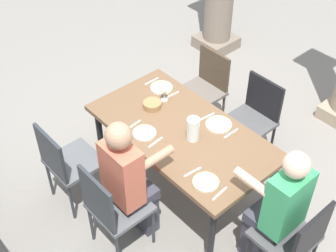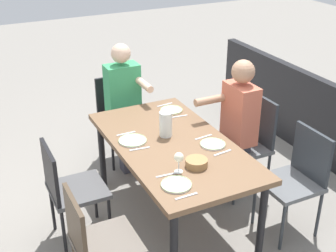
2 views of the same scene
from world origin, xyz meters
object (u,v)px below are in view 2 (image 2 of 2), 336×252
at_px(diner_woman_green, 233,126).
at_px(plate_2, 133,140).
at_px(chair_mid_north, 68,186).
at_px(wine_glass_0, 179,158).
at_px(dining_table, 173,150).
at_px(chair_west_north, 95,239).
at_px(chair_head_east, 119,112).
at_px(diner_man_white, 126,104).
at_px(bread_basket, 196,163).
at_px(plate_0, 176,184).
at_px(chair_west_south, 298,175).
at_px(water_pitcher, 166,125).
at_px(chair_mid_south, 250,139).
at_px(plate_3, 171,110).
at_px(plate_1, 213,144).

xyz_separation_m(diner_woman_green, plate_2, (0.05, 0.97, 0.06)).
xyz_separation_m(chair_mid_north, wine_glass_0, (-0.54, -0.71, 0.36)).
bearing_deg(wine_glass_0, dining_table, -20.97).
bearing_deg(plate_2, chair_west_north, 141.51).
xyz_separation_m(dining_table, chair_head_east, (1.27, 0.00, -0.17)).
distance_m(chair_mid_north, diner_man_white, 1.31).
bearing_deg(bread_basket, plate_2, 25.76).
bearing_deg(plate_0, plate_2, 1.98).
bearing_deg(plate_2, bread_basket, -154.24).
height_order(chair_west_south, plate_2, chair_west_south).
bearing_deg(diner_woman_green, diner_man_white, 35.59).
bearing_deg(water_pitcher, dining_table, 177.09).
relative_size(dining_table, chair_mid_south, 1.80).
height_order(plate_0, plate_2, same).
xyz_separation_m(chair_west_north, plate_0, (-0.01, -0.61, 0.27)).
xyz_separation_m(diner_woman_green, bread_basket, (-0.54, 0.69, 0.08)).
bearing_deg(chair_west_south, dining_table, 57.06).
distance_m(dining_table, diner_man_white, 1.08).
bearing_deg(chair_mid_north, dining_table, -97.86).
distance_m(chair_west_north, plate_3, 1.65).
xyz_separation_m(water_pitcher, bread_basket, (-0.56, 0.01, -0.07)).
xyz_separation_m(chair_head_east, plate_2, (-1.10, 0.29, 0.25)).
distance_m(chair_west_north, diner_woman_green, 1.72).
relative_size(chair_west_north, diner_man_white, 0.67).
distance_m(chair_west_north, chair_mid_north, 0.69).
bearing_deg(dining_table, diner_man_white, -0.16).
relative_size(dining_table, bread_basket, 10.03).
xyz_separation_m(chair_mid_north, chair_mid_south, (-0.00, -1.76, 0.02)).
relative_size(dining_table, chair_head_east, 1.90).
height_order(chair_mid_south, plate_1, chair_mid_south).
xyz_separation_m(chair_head_east, bread_basket, (-1.68, 0.01, 0.28)).
bearing_deg(chair_west_south, plate_0, 90.48).
bearing_deg(plate_0, water_pitcher, -20.43).
xyz_separation_m(diner_man_white, bread_basket, (-1.49, 0.01, 0.10)).
relative_size(chair_mid_north, plate_0, 4.02).
distance_m(plate_0, bread_basket, 0.31).
distance_m(wine_glass_0, plate_2, 0.62).
height_order(diner_man_white, plate_2, diner_man_white).
relative_size(chair_mid_south, diner_woman_green, 0.71).
bearing_deg(chair_head_east, water_pitcher, -179.63).
xyz_separation_m(chair_west_north, bread_basket, (0.16, -0.87, 0.29)).
bearing_deg(plate_0, plate_1, -53.60).
bearing_deg(wine_glass_0, chair_west_south, -98.04).
relative_size(diner_man_white, wine_glass_0, 8.20).
xyz_separation_m(plate_3, bread_basket, (-0.99, 0.29, 0.02)).
distance_m(dining_table, chair_mid_south, 0.90).
bearing_deg(dining_table, chair_west_south, -122.94).
xyz_separation_m(chair_west_north, diner_man_white, (1.65, -0.88, 0.19)).
height_order(diner_man_white, water_pitcher, diner_man_white).
relative_size(plate_3, bread_basket, 1.26).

